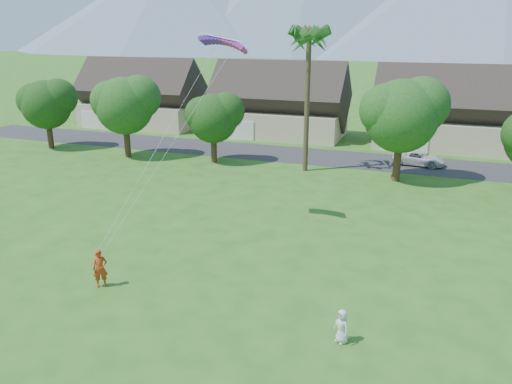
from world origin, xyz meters
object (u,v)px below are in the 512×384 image
at_px(kite_flyer, 100,269).
at_px(parafoil_kite, 224,41).
at_px(watcher, 342,326).
at_px(parked_car, 419,158).

xyz_separation_m(kite_flyer, parafoil_kite, (2.51, 9.90, 10.49)).
xyz_separation_m(watcher, parked_car, (1.54, 30.39, -0.08)).
relative_size(watcher, parked_car, 0.31).
bearing_deg(watcher, parafoil_kite, 169.83).
height_order(parked_car, parafoil_kite, parafoil_kite).
bearing_deg(parafoil_kite, parked_car, 60.56).
relative_size(kite_flyer, watcher, 1.34).
height_order(kite_flyer, parafoil_kite, parafoil_kite).
height_order(kite_flyer, parked_car, kite_flyer).
bearing_deg(watcher, kite_flyer, -144.99).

